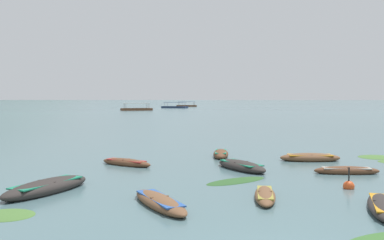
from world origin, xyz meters
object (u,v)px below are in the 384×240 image
(rowboat_8, at_px, (265,196))
(rowboat_4, at_px, (47,187))
(ferry_2, at_px, (137,109))
(mooring_buoy, at_px, (349,186))
(rowboat_9, at_px, (384,207))
(ferry_1, at_px, (186,106))
(rowboat_6, at_px, (310,158))
(rowboat_5, at_px, (241,166))
(rowboat_1, at_px, (221,154))
(ferry_0, at_px, (175,107))
(rowboat_0, at_px, (347,171))
(rowboat_3, at_px, (160,202))
(rowboat_2, at_px, (126,163))

(rowboat_8, bearing_deg, rowboat_4, 175.02)
(ferry_2, bearing_deg, mooring_buoy, -75.66)
(rowboat_9, relative_size, ferry_1, 0.41)
(rowboat_6, distance_m, mooring_buoy, 7.97)
(rowboat_5, distance_m, rowboat_8, 6.65)
(ferry_1, bearing_deg, rowboat_1, -86.04)
(rowboat_1, distance_m, ferry_0, 138.73)
(rowboat_1, relative_size, ferry_0, 0.29)
(rowboat_9, bearing_deg, rowboat_8, 157.29)
(rowboat_9, bearing_deg, ferry_0, 97.48)
(rowboat_6, height_order, rowboat_9, rowboat_6)
(rowboat_1, xyz_separation_m, rowboat_6, (5.45, -1.57, 0.01))
(rowboat_6, distance_m, ferry_1, 167.98)
(rowboat_0, height_order, rowboat_9, rowboat_9)
(rowboat_6, relative_size, rowboat_8, 1.14)
(ferry_2, bearing_deg, rowboat_1, -77.08)
(rowboat_4, bearing_deg, ferry_2, 98.20)
(rowboat_3, xyz_separation_m, rowboat_6, (7.97, 11.19, 0.04))
(rowboat_1, relative_size, mooring_buoy, 3.05)
(rowboat_5, xyz_separation_m, ferry_1, (-12.43, 170.45, 0.26))
(rowboat_2, distance_m, ferry_0, 142.03)
(rowboat_0, distance_m, rowboat_5, 5.40)
(rowboat_1, bearing_deg, ferry_2, 102.92)
(rowboat_5, height_order, rowboat_8, rowboat_5)
(rowboat_8, height_order, mooring_buoy, mooring_buoy)
(rowboat_6, bearing_deg, ferry_2, 105.49)
(rowboat_2, xyz_separation_m, rowboat_6, (10.98, 2.21, 0.03))
(rowboat_0, distance_m, ferry_2, 115.01)
(mooring_buoy, bearing_deg, rowboat_8, -152.38)
(rowboat_0, height_order, ferry_1, ferry_1)
(rowboat_3, height_order, rowboat_5, rowboat_5)
(rowboat_8, bearing_deg, ferry_2, 102.33)
(rowboat_1, bearing_deg, mooring_buoy, -61.43)
(rowboat_6, distance_m, rowboat_9, 11.56)
(rowboat_1, distance_m, rowboat_2, 6.70)
(rowboat_8, xyz_separation_m, ferry_0, (-16.00, 149.49, 0.31))
(rowboat_8, bearing_deg, rowboat_0, 48.81)
(rowboat_0, xyz_separation_m, rowboat_2, (-11.79, 2.18, 0.00))
(ferry_0, bearing_deg, rowboat_8, -83.89)
(rowboat_5, xyz_separation_m, ferry_2, (-25.05, 109.87, 0.26))
(ferry_1, bearing_deg, rowboat_6, -84.22)
(rowboat_0, relative_size, ferry_2, 0.32)
(rowboat_0, distance_m, rowboat_3, 11.11)
(rowboat_0, distance_m, ferry_0, 145.42)
(rowboat_3, relative_size, ferry_2, 0.38)
(rowboat_4, height_order, ferry_0, ferry_0)
(rowboat_2, xyz_separation_m, mooring_buoy, (10.72, -5.76, -0.05))
(rowboat_9, bearing_deg, ferry_1, 95.33)
(rowboat_2, height_order, rowboat_5, rowboat_5)
(rowboat_3, bearing_deg, rowboat_5, 66.10)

